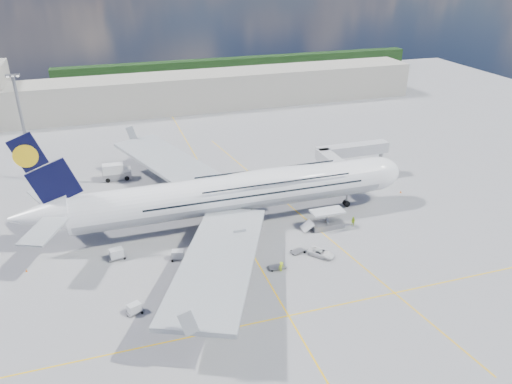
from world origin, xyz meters
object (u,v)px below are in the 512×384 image
object	(u,v)px
cone_wing_right_inner	(202,256)
crew_nose	(332,210)
crew_tug	(281,266)
cargo_loader	(326,222)
dolly_row_c	(186,278)
light_mast	(24,128)
dolly_nose_far	(278,267)
baggage_tug	(211,289)
cone_nose	(401,192)
dolly_back	(117,254)
dolly_row_a	(178,255)
crew_loader	(353,221)
dolly_row_b	(134,308)
catering_truck_inner	(196,177)
cone_wing_left_outer	(126,176)
cone_tail	(26,270)
cone_wing_left_inner	(209,211)
catering_truck_outer	(116,172)
dolly_nose_near	(298,251)
cone_wing_right_outer	(227,293)
crew_wing	(220,261)
crew_van	(335,209)
airliner	(235,192)
jet_bridge	(345,156)
service_van	(321,253)

from	to	relation	value
cone_wing_right_inner	crew_nose	bearing A→B (deg)	15.41
crew_tug	cone_wing_right_inner	world-z (taller)	crew_tug
cargo_loader	dolly_row_c	distance (m)	31.11
dolly_row_c	cone_wing_right_inner	size ratio (longest dim) A/B	7.27
light_mast	crew_tug	world-z (taller)	light_mast
cargo_loader	dolly_nose_far	xyz separation A→B (m)	(-14.08, -10.61, -0.91)
baggage_tug	cone_nose	bearing A→B (deg)	45.54
baggage_tug	crew_tug	distance (m)	13.01
cone_wing_right_inner	dolly_nose_far	bearing A→B (deg)	-32.47
dolly_row_c	dolly_back	bearing A→B (deg)	134.44
dolly_back	dolly_nose_far	bearing A→B (deg)	-34.32
dolly_row_a	crew_loader	size ratio (longest dim) A/B	1.57
dolly_row_b	crew_loader	size ratio (longest dim) A/B	1.50
catering_truck_inner	cone_wing_left_outer	world-z (taller)	catering_truck_inner
crew_nose	baggage_tug	bearing A→B (deg)	161.72
cone_nose	cone_tail	xyz separation A→B (m)	(-78.37, -7.52, -0.04)
cone_wing_left_inner	cone_wing_right_inner	size ratio (longest dim) A/B	1.22
baggage_tug	crew_nose	distance (m)	35.56
baggage_tug	catering_truck_outer	xyz separation A→B (m)	(-11.32, 50.59, 1.12)
dolly_nose_far	catering_truck_inner	bearing A→B (deg)	103.77
dolly_nose_near	catering_truck_outer	bearing A→B (deg)	101.35
cone_nose	cone_wing_right_outer	xyz separation A→B (m)	(-47.35, -24.37, 0.03)
crew_tug	cone_tail	bearing A→B (deg)	140.90
crew_wing	cone_tail	distance (m)	33.14
crew_wing	cone_wing_right_inner	distance (m)	4.27
baggage_tug	crew_van	distance (m)	36.39
light_mast	catering_truck_outer	bearing A→B (deg)	-15.94
dolly_nose_far	crew_van	world-z (taller)	crew_van
airliner	cone_wing_right_inner	distance (m)	15.31
dolly_row_b	cargo_loader	bearing A→B (deg)	-2.05
dolly_back	crew_van	world-z (taller)	dolly_back
dolly_back	crew_loader	world-z (taller)	dolly_back
dolly_row_c	dolly_nose_near	world-z (taller)	dolly_row_c
crew_tug	cone_wing_left_inner	xyz separation A→B (m)	(-6.83, 24.81, -0.64)
jet_bridge	catering_truck_inner	xyz separation A→B (m)	(-33.22, 10.84, -5.18)
crew_nose	crew_loader	size ratio (longest dim) A/B	0.91
crew_nose	cone_wing_left_outer	distance (m)	50.94
dolly_back	crew_van	xyz separation A→B (m)	(44.75, 4.09, -0.24)
dolly_nose_far	crew_nose	xyz separation A→B (m)	(17.74, 15.51, 0.56)
dolly_row_a	baggage_tug	bearing A→B (deg)	-57.78
crew_van	cone_wing_right_outer	bearing A→B (deg)	119.19
dolly_back	crew_van	distance (m)	44.94
jet_bridge	service_van	bearing A→B (deg)	-123.73
airliner	cone_wing_right_outer	world-z (taller)	airliner
cone_wing_left_outer	cone_tail	world-z (taller)	cone_wing_left_outer
crew_nose	cone_nose	xyz separation A→B (m)	(19.42, 4.31, -0.62)
dolly_back	crew_wing	world-z (taller)	dolly_back
cargo_loader	dolly_back	size ratio (longest dim) A/B	2.51
cone_wing_right_inner	cone_tail	xyz separation A→B (m)	(-29.57, 4.89, 0.00)
crew_van	cone_wing_left_inner	distance (m)	26.38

